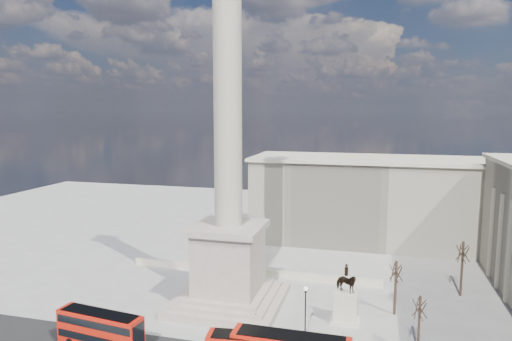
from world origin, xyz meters
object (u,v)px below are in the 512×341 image
object	(u,v)px
nelsons_column	(229,209)
victorian_lamp	(305,307)
red_bus_a	(101,329)
equestrian_statue	(346,303)
pedestrian_crossing	(255,320)

from	to	relation	value
nelsons_column	victorian_lamp	bearing A→B (deg)	-29.21
red_bus_a	equestrian_statue	distance (m)	28.36
red_bus_a	pedestrian_crossing	world-z (taller)	red_bus_a
red_bus_a	equestrian_statue	size ratio (longest dim) A/B	1.38
equestrian_statue	victorian_lamp	bearing A→B (deg)	-131.85
victorian_lamp	equestrian_statue	bearing A→B (deg)	48.15
red_bus_a	equestrian_statue	xyz separation A→B (m)	(25.24, 12.94, 0.40)
victorian_lamp	nelsons_column	bearing A→B (deg)	150.79
pedestrian_crossing	nelsons_column	bearing A→B (deg)	30.93
pedestrian_crossing	red_bus_a	bearing A→B (deg)	109.13
victorian_lamp	equestrian_statue	world-z (taller)	equestrian_statue
victorian_lamp	equestrian_statue	distance (m)	6.37
nelsons_column	red_bus_a	bearing A→B (deg)	-124.27
nelsons_column	equestrian_statue	size ratio (longest dim) A/B	6.74
nelsons_column	pedestrian_crossing	xyz separation A→B (m)	(5.04, -5.35, -12.13)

